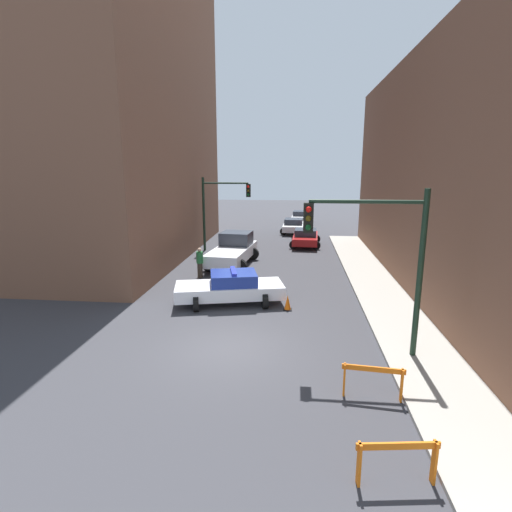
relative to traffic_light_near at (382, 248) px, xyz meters
name	(u,v)px	position (x,y,z in m)	size (l,w,h in m)	color
ground_plane	(229,348)	(-4.73, 0.13, -3.53)	(120.00, 120.00, 0.00)	#38383D
sidewalk_right	(421,355)	(1.47, 0.13, -3.47)	(2.40, 44.00, 0.12)	#9E998E
building_corner_left	(79,92)	(-16.73, 14.13, 7.07)	(14.00, 20.00, 21.21)	brown
traffic_light_near	(382,248)	(0.00, 0.00, 0.00)	(3.64, 0.35, 5.20)	black
traffic_light_far	(219,203)	(-8.03, 15.71, -0.13)	(3.44, 0.35, 5.20)	black
police_car	(230,287)	(-5.41, 4.57, -2.81)	(5.00, 3.01, 1.52)	white
white_truck	(233,250)	(-6.41, 11.69, -2.62)	(3.02, 5.59, 1.90)	silver
parked_car_near	(306,237)	(-1.84, 18.09, -2.86)	(2.43, 4.39, 1.31)	maroon
parked_car_mid	(294,225)	(-2.81, 24.14, -2.86)	(2.39, 4.37, 1.31)	silver
parked_car_far	(301,217)	(-2.08, 30.69, -2.86)	(2.47, 4.42, 1.31)	silver
pedestrian_crossing	(200,262)	(-7.74, 8.51, -2.67)	(0.51, 0.51, 1.66)	#382D23
barrier_front	(397,456)	(-0.60, -5.34, -2.91)	(1.59, 0.35, 0.90)	orange
barrier_mid	(373,377)	(-0.52, -2.43, -2.91)	(1.60, 0.32, 0.90)	orange
traffic_cone	(288,303)	(-2.87, 3.95, -3.21)	(0.36, 0.36, 0.66)	black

